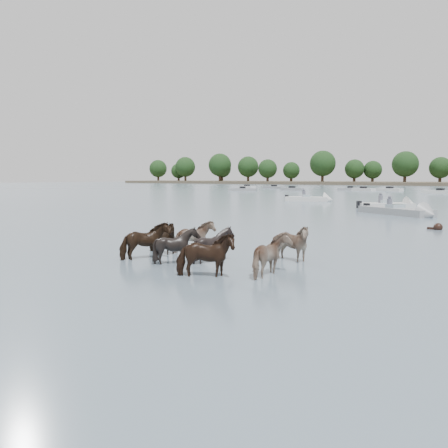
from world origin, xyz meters
The scene contains 8 objects.
ground centered at (0.00, 0.00, 0.00)m, with size 400.00×400.00×0.00m, color slate.
shoreline centered at (-70.00, 150.00, 0.50)m, with size 160.00×30.00×1.00m, color #4C4233.
pony_herd centered at (-2.03, 0.36, 0.50)m, with size 6.40×4.54×1.33m.
swimming_pony centered at (2.26, 13.91, 0.10)m, with size 0.72×0.44×0.44m.
motorboat_a centered at (-3.49, 28.46, 0.23)m, with size 4.86×4.27×1.92m.
motorboat_b centered at (-1.16, 21.86, 0.22)m, with size 6.13×4.55×1.92m.
motorboat_f centered at (-13.69, 35.52, 0.23)m, with size 5.28×2.68×1.92m.
treeline centered at (-69.97, 147.84, 6.67)m, with size 151.89×18.92×12.40m.
Camera 1 is at (6.23, -10.52, 2.61)m, focal length 36.18 mm.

